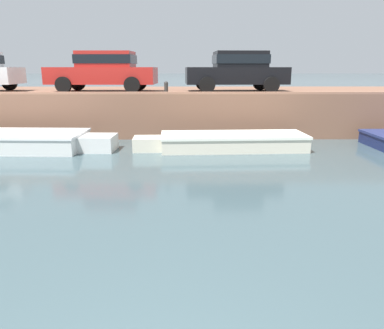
{
  "coord_description": "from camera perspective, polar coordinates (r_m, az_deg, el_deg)",
  "views": [
    {
      "loc": [
        0.31,
        -1.4,
        2.52
      ],
      "look_at": [
        0.35,
        4.23,
        1.07
      ],
      "focal_mm": 35.0,
      "sensor_mm": 36.0,
      "label": 1
    }
  ],
  "objects": [
    {
      "name": "car_left_inner_red",
      "position": [
        15.54,
        -13.24,
        13.88
      ],
      "size": [
        4.22,
        1.99,
        1.54
      ],
      "color": "#B2231E",
      "rests_on": "far_quay_wall"
    },
    {
      "name": "mooring_bollard_mid",
      "position": [
        13.79,
        -3.96,
        11.68
      ],
      "size": [
        0.15,
        0.15,
        0.45
      ],
      "color": "#2D2B28",
      "rests_on": "far_quay_wall"
    },
    {
      "name": "ground_plane",
      "position": [
        7.87,
        -2.66,
        -4.26
      ],
      "size": [
        400.0,
        400.0,
        0.0
      ],
      "primitive_type": "plane",
      "color": "#3D5156"
    },
    {
      "name": "boat_moored_west_white",
      "position": [
        13.28,
        -26.27,
        3.21
      ],
      "size": [
        6.43,
        2.14,
        0.56
      ],
      "color": "white",
      "rests_on": "ground"
    },
    {
      "name": "far_quay_wall",
      "position": [
        16.59,
        -1.5,
        8.51
      ],
      "size": [
        60.0,
        6.0,
        1.63
      ],
      "primitive_type": "cube",
      "color": "brown",
      "rests_on": "ground"
    },
    {
      "name": "far_wall_coping",
      "position": [
        13.64,
        -1.74,
        10.84
      ],
      "size": [
        60.0,
        0.24,
        0.08
      ],
      "primitive_type": "cube",
      "color": "#9F6C52",
      "rests_on": "far_quay_wall"
    },
    {
      "name": "car_centre_black",
      "position": [
        15.3,
        6.9,
        14.15
      ],
      "size": [
        4.0,
        2.15,
        1.54
      ],
      "color": "black",
      "rests_on": "far_quay_wall"
    },
    {
      "name": "boat_moored_central_cream",
      "position": [
        12.03,
        5.22,
        3.49
      ],
      "size": [
        5.52,
        1.81,
        0.5
      ],
      "color": "silver",
      "rests_on": "ground"
    }
  ]
}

